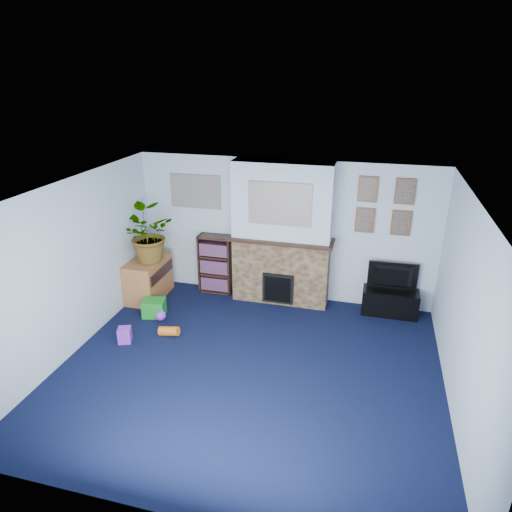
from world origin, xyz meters
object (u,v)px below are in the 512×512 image
(television, at_px, (393,277))
(bookshelf, at_px, (216,265))
(tv_stand, at_px, (390,301))
(sideboard, at_px, (149,278))

(television, xyz_separation_m, bookshelf, (-3.00, 0.06, -0.14))
(tv_stand, relative_size, television, 1.13)
(tv_stand, distance_m, bookshelf, 3.02)
(tv_stand, distance_m, television, 0.42)
(bookshelf, bearing_deg, television, -1.08)
(bookshelf, distance_m, sideboard, 1.19)
(bookshelf, bearing_deg, sideboard, -153.79)
(tv_stand, height_order, sideboard, sideboard)
(tv_stand, bearing_deg, sideboard, -173.77)
(television, height_order, sideboard, television)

